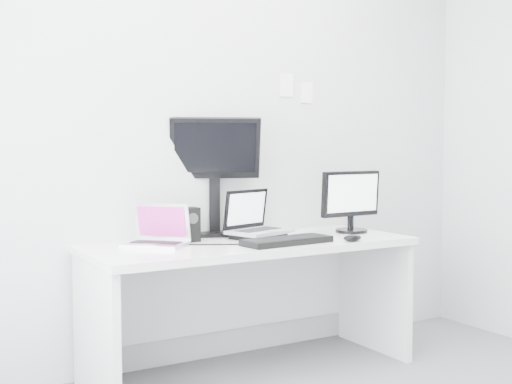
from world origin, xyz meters
TOP-DOWN VIEW (x-y plane):
  - back_wall at (0.00, 1.60)m, footprint 3.60×0.00m
  - desk at (0.00, 1.25)m, footprint 1.80×0.70m
  - macbook at (-0.52, 1.33)m, footprint 0.38×0.38m
  - speaker at (-0.29, 1.42)m, footprint 0.11×0.11m
  - dell_laptop at (0.11, 1.33)m, footprint 0.40×0.35m
  - rear_monitor at (-0.06, 1.56)m, footprint 0.55×0.37m
  - samsung_monitor at (0.71, 1.27)m, footprint 0.43×0.21m
  - keyboard at (0.12, 1.07)m, footprint 0.51×0.22m
  - mouse at (0.47, 0.97)m, footprint 0.12×0.08m
  - wall_note_0 at (0.45, 1.59)m, footprint 0.10×0.00m
  - wall_note_1 at (0.60, 1.59)m, footprint 0.09×0.00m

SIDE VIEW (x-z plane):
  - desk at x=0.00m, z-range 0.00..0.73m
  - keyboard at x=0.12m, z-range 0.73..0.76m
  - mouse at x=0.47m, z-range 0.73..0.77m
  - speaker at x=-0.29m, z-range 0.73..0.92m
  - macbook at x=-0.52m, z-range 0.73..0.96m
  - dell_laptop at x=0.11m, z-range 0.73..1.01m
  - samsung_monitor at x=0.71m, z-range 0.73..1.11m
  - rear_monitor at x=-0.06m, z-range 0.73..1.43m
  - back_wall at x=0.00m, z-range -0.45..3.15m
  - wall_note_1 at x=0.60m, z-range 1.52..1.65m
  - wall_note_0 at x=0.45m, z-range 1.55..1.69m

